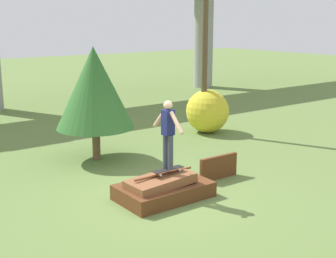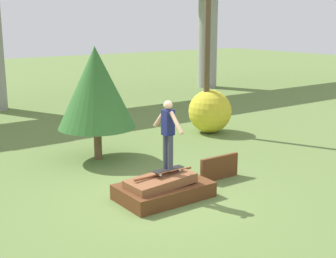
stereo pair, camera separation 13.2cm
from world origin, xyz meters
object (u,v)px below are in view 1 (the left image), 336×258
at_px(utility_pole, 205,9).
at_px(bush_yellow_flowering, 207,111).
at_px(tree_behind_left, 94,88).
at_px(skateboard, 168,169).
at_px(skater, 168,131).

relative_size(utility_pole, bush_yellow_flowering, 5.40).
distance_m(tree_behind_left, bush_yellow_flowering, 4.85).
distance_m(skateboard, bush_yellow_flowering, 6.31).
bearing_deg(skater, tree_behind_left, 87.96).
bearing_deg(utility_pole, skater, -137.93).
xyz_separation_m(skateboard, utility_pole, (4.60, 4.15, 3.50)).
bearing_deg(skateboard, skater, 0.00).
relative_size(skater, utility_pole, 0.19).
distance_m(skateboard, tree_behind_left, 3.79).
bearing_deg(bush_yellow_flowering, tree_behind_left, -172.57).
distance_m(skater, bush_yellow_flowering, 6.36).
distance_m(skateboard, utility_pole, 7.12).
distance_m(utility_pole, tree_behind_left, 5.00).
bearing_deg(skateboard, utility_pole, 42.07).
bearing_deg(tree_behind_left, skateboard, -92.04).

